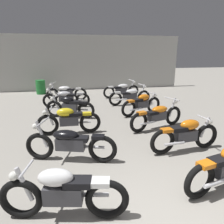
# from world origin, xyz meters

# --- Properties ---
(back_wall) EXTENTS (12.91, 0.24, 3.60)m
(back_wall) POSITION_xyz_m (0.00, 12.34, 1.80)
(back_wall) COLOR #B2B2AD
(back_wall) RESTS_ON ground
(motorcycle_left_row_0) EXTENTS (1.95, 0.61, 0.88)m
(motorcycle_left_row_0) POSITION_xyz_m (-1.53, 0.75, 0.46)
(motorcycle_left_row_0) COLOR black
(motorcycle_left_row_0) RESTS_ON ground
(motorcycle_left_row_1) EXTENTS (2.10, 0.89, 0.97)m
(motorcycle_left_row_1) POSITION_xyz_m (-1.41, 2.50, 0.45)
(motorcycle_left_row_1) COLOR black
(motorcycle_left_row_1) RESTS_ON ground
(motorcycle_left_row_2) EXTENTS (1.97, 0.48, 0.88)m
(motorcycle_left_row_2) POSITION_xyz_m (-1.43, 4.20, 0.46)
(motorcycle_left_row_2) COLOR black
(motorcycle_left_row_2) RESTS_ON ground
(motorcycle_left_row_3) EXTENTS (1.88, 0.82, 0.88)m
(motorcycle_left_row_3) POSITION_xyz_m (-1.39, 5.89, 0.46)
(motorcycle_left_row_3) COLOR black
(motorcycle_left_row_3) RESTS_ON ground
(motorcycle_left_row_4) EXTENTS (2.17, 0.68, 0.97)m
(motorcycle_left_row_4) POSITION_xyz_m (-1.53, 7.55, 0.45)
(motorcycle_left_row_4) COLOR black
(motorcycle_left_row_4) RESTS_ON ground
(motorcycle_left_row_5) EXTENTS (2.15, 0.74, 0.97)m
(motorcycle_left_row_5) POSITION_xyz_m (-1.54, 9.05, 0.45)
(motorcycle_left_row_5) COLOR black
(motorcycle_left_row_5) RESTS_ON ground
(motorcycle_right_row_1) EXTENTS (1.97, 0.50, 0.88)m
(motorcycle_right_row_1) POSITION_xyz_m (1.49, 2.40, 0.46)
(motorcycle_right_row_1) COLOR black
(motorcycle_right_row_1) RESTS_ON ground
(motorcycle_right_row_2) EXTENTS (2.10, 0.90, 0.97)m
(motorcycle_right_row_2) POSITION_xyz_m (1.47, 4.10, 0.45)
(motorcycle_right_row_2) COLOR black
(motorcycle_right_row_2) RESTS_ON ground
(motorcycle_right_row_3) EXTENTS (1.90, 0.77, 0.88)m
(motorcycle_right_row_3) POSITION_xyz_m (1.51, 5.73, 0.46)
(motorcycle_right_row_3) COLOR black
(motorcycle_right_row_3) RESTS_ON ground
(motorcycle_right_row_4) EXTENTS (2.17, 0.68, 0.97)m
(motorcycle_right_row_4) POSITION_xyz_m (1.53, 7.46, 0.45)
(motorcycle_right_row_4) COLOR black
(motorcycle_right_row_4) RESTS_ON ground
(motorcycle_right_row_5) EXTENTS (2.16, 0.70, 0.97)m
(motorcycle_right_row_5) POSITION_xyz_m (1.54, 9.19, 0.45)
(motorcycle_right_row_5) COLOR black
(motorcycle_right_row_5) RESTS_ON ground
(oil_drum) EXTENTS (0.59, 0.59, 0.85)m
(oil_drum) POSITION_xyz_m (-3.09, 11.21, 0.43)
(oil_drum) COLOR #1E722D
(oil_drum) RESTS_ON ground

